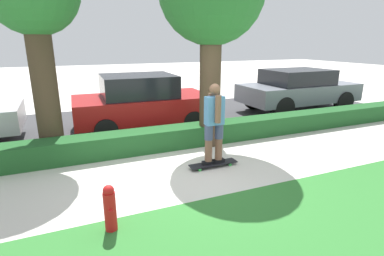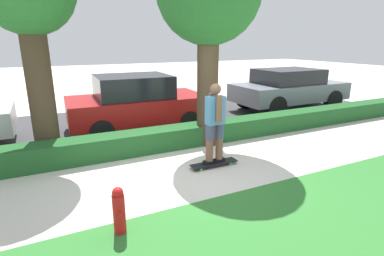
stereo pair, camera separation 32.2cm
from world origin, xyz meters
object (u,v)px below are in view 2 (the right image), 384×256
(skateboard, at_px, (214,163))
(skater_person, at_px, (215,122))
(parked_car_middle, at_px, (136,102))
(parked_car_rear, at_px, (289,88))
(fire_hydrant, at_px, (119,210))

(skateboard, height_order, skater_person, skater_person)
(skater_person, distance_m, parked_car_middle, 3.48)
(skater_person, distance_m, parked_car_rear, 6.24)
(skater_person, xyz_separation_m, fire_hydrant, (-2.24, -1.38, -0.61))
(skateboard, height_order, parked_car_middle, parked_car_middle)
(parked_car_middle, bearing_deg, skateboard, -78.32)
(skater_person, bearing_deg, parked_car_rear, 33.77)
(parked_car_middle, relative_size, parked_car_rear, 0.90)
(parked_car_middle, relative_size, fire_hydrant, 5.83)
(parked_car_rear, distance_m, fire_hydrant, 8.88)
(skateboard, distance_m, parked_car_rear, 6.28)
(parked_car_rear, bearing_deg, fire_hydrant, -147.55)
(skater_person, height_order, parked_car_rear, skater_person)
(skater_person, relative_size, parked_car_middle, 0.42)
(parked_car_middle, bearing_deg, parked_car_rear, 1.67)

